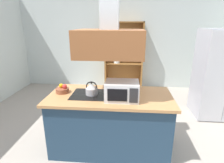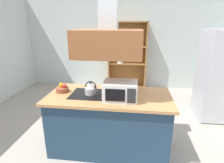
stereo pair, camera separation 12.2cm
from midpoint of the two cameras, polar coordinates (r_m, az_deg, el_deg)
The scene contains 10 objects.
ground_plane at distance 3.23m, azimuth -1.70°, elevation -18.64°, with size 7.80×7.80×0.00m, color #A2988D.
wall_back at distance 5.62m, azimuth 1.69°, elevation 11.97°, with size 6.00×0.12×2.70m, color silver.
kitchen_island at distance 2.92m, azimuth -1.82°, elevation -12.43°, with size 1.83×0.89×0.90m.
range_hood at distance 2.52m, azimuth -2.12°, elevation 14.35°, with size 0.90×0.70×1.22m.
refrigerator at distance 4.34m, azimuth 30.02°, elevation 1.93°, with size 0.90×0.78×1.82m.
dish_cabinet at distance 5.47m, azimuth 2.98°, elevation 6.73°, with size 1.11×0.40×1.97m.
kettle at distance 2.73m, azimuth -7.67°, elevation -2.37°, with size 0.18×0.18×0.20m.
cutting_board at distance 2.96m, azimuth 3.40°, elevation -2.23°, with size 0.34×0.24×0.02m, color tan.
microwave at distance 2.52m, azimuth 1.74°, elevation -2.89°, with size 0.46×0.35×0.26m.
fruit_bowl at distance 2.92m, azimuth -16.36°, elevation -2.45°, with size 0.20×0.20×0.14m.
Camera 1 is at (0.25, -2.59, 1.92)m, focal length 29.24 mm.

